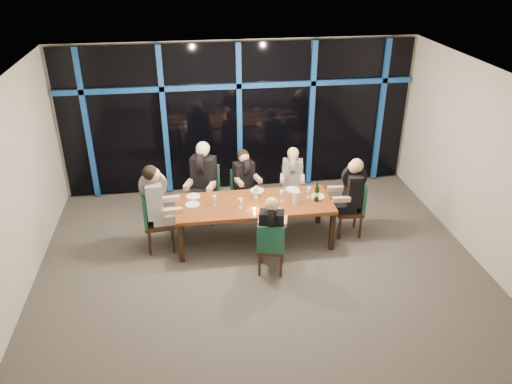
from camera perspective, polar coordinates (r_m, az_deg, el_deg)
room at (r=7.03m, az=0.70°, el=4.85°), size 7.04×7.00×3.02m
window_wall at (r=9.92m, az=-1.89°, el=8.71°), size 6.86×0.43×2.94m
dining_table at (r=8.33m, az=-0.20°, el=-1.63°), size 2.60×1.00×0.75m
chair_far_left at (r=9.17m, az=-5.79°, el=0.34°), size 0.61×0.61×1.03m
chair_far_mid at (r=9.31m, az=-1.49°, el=0.35°), size 0.50×0.50×0.88m
chair_far_right at (r=9.42m, az=4.12°, el=0.62°), size 0.49×0.49×0.88m
chair_end_left at (r=8.35m, az=-11.66°, el=-2.96°), size 0.52×0.52×1.04m
chair_end_right at (r=8.79m, az=11.13°, el=-1.57°), size 0.48×0.48×0.97m
chair_near_mid at (r=7.64m, az=1.72°, el=-6.16°), size 0.50×0.50×0.89m
diner_far_left at (r=8.92m, az=-6.08°, el=2.42°), size 0.63×0.70×1.00m
diner_far_mid at (r=9.10m, az=-1.33°, el=2.12°), size 0.51×0.59×0.86m
diner_far_right at (r=9.20m, az=4.19°, el=2.37°), size 0.49×0.59×0.86m
diner_end_left at (r=8.16m, az=-11.31°, el=-0.41°), size 0.66×0.54×1.01m
diner_end_right at (r=8.59m, az=10.83°, el=0.66°), size 0.62×0.50×0.95m
diner_near_mid at (r=7.51m, az=1.80°, el=-3.57°), size 0.51×0.60×0.87m
plate_far_left at (r=8.54m, az=-7.17°, el=-0.49°), size 0.24×0.24×0.01m
plate_far_mid at (r=8.67m, az=0.12°, el=0.18°), size 0.24×0.24×0.01m
plate_far_right at (r=8.73m, az=4.16°, el=0.30°), size 0.24×0.24×0.01m
plate_end_left at (r=8.29m, az=-7.28°, el=-1.42°), size 0.24×0.24×0.01m
plate_end_right at (r=8.54m, az=7.08°, el=-0.50°), size 0.24×0.24×0.01m
plate_near_mid at (r=8.05m, az=2.11°, el=-2.12°), size 0.24×0.24×0.01m
wine_bottle at (r=8.34m, az=6.94°, el=-0.19°), size 0.08×0.08×0.36m
water_pitcher at (r=8.24m, az=4.63°, el=-0.65°), size 0.14×0.12×0.22m
tea_light at (r=8.07m, az=-0.18°, el=-1.96°), size 0.05×0.05×0.03m
wine_glass_a at (r=8.07m, az=-1.81°, el=-1.03°), size 0.07×0.07×0.18m
wine_glass_b at (r=8.39m, az=-0.01°, el=0.24°), size 0.08×0.08×0.20m
wine_glass_c at (r=8.30m, az=2.99°, el=-0.16°), size 0.07×0.07×0.19m
wine_glass_d at (r=8.19m, az=-4.78°, el=-0.72°), size 0.07×0.07×0.17m
wine_glass_e at (r=8.44m, az=6.05°, el=0.21°), size 0.07×0.07×0.19m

